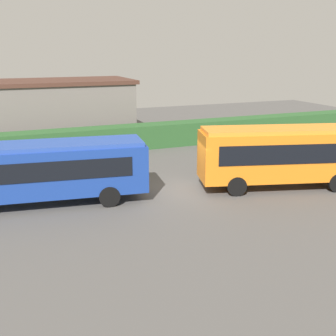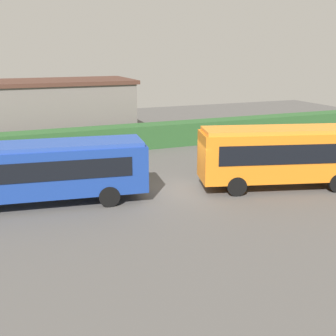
{
  "view_description": "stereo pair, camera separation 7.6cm",
  "coord_description": "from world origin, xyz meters",
  "px_view_note": "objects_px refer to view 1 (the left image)",
  "views": [
    {
      "loc": [
        -8.84,
        -19.23,
        7.17
      ],
      "look_at": [
        -1.0,
        -0.15,
        1.44
      ],
      "focal_mm": 45.96,
      "sensor_mm": 36.0,
      "label": 1
    },
    {
      "loc": [
        -8.77,
        -19.26,
        7.17
      ],
      "look_at": [
        -1.0,
        -0.15,
        1.44
      ],
      "focal_mm": 45.96,
      "sensor_mm": 36.0,
      "label": 2
    }
  ],
  "objects_px": {
    "person_left": "(37,164)",
    "person_center": "(60,164)",
    "bus_orange": "(282,154)",
    "person_right": "(86,173)",
    "bus_blue": "(40,169)"
  },
  "relations": [
    {
      "from": "person_left",
      "to": "person_center",
      "type": "relative_size",
      "value": 0.97
    },
    {
      "from": "bus_orange",
      "to": "person_right",
      "type": "bearing_deg",
      "value": 174.2
    },
    {
      "from": "bus_orange",
      "to": "person_left",
      "type": "xyz_separation_m",
      "value": [
        -11.87,
        6.32,
        -0.94
      ]
    },
    {
      "from": "person_right",
      "to": "bus_blue",
      "type": "bearing_deg",
      "value": -156.66
    },
    {
      "from": "bus_blue",
      "to": "person_right",
      "type": "relative_size",
      "value": 6.21
    },
    {
      "from": "bus_orange",
      "to": "person_left",
      "type": "bearing_deg",
      "value": 167.73
    },
    {
      "from": "bus_blue",
      "to": "bus_orange",
      "type": "bearing_deg",
      "value": 177.83
    },
    {
      "from": "person_left",
      "to": "person_right",
      "type": "distance_m",
      "value": 3.39
    },
    {
      "from": "bus_blue",
      "to": "person_center",
      "type": "xyz_separation_m",
      "value": [
        1.44,
        3.72,
        -0.78
      ]
    },
    {
      "from": "person_left",
      "to": "person_right",
      "type": "xyz_separation_m",
      "value": [
        2.26,
        -2.52,
        -0.06
      ]
    },
    {
      "from": "person_right",
      "to": "bus_orange",
      "type": "bearing_deg",
      "value": -31.64
    },
    {
      "from": "bus_blue",
      "to": "person_right",
      "type": "distance_m",
      "value": 3.11
    },
    {
      "from": "bus_blue",
      "to": "person_center",
      "type": "bearing_deg",
      "value": -103.27
    },
    {
      "from": "bus_blue",
      "to": "person_left",
      "type": "bearing_deg",
      "value": -85.22
    },
    {
      "from": "person_center",
      "to": "person_right",
      "type": "bearing_deg",
      "value": 44.08
    }
  ]
}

